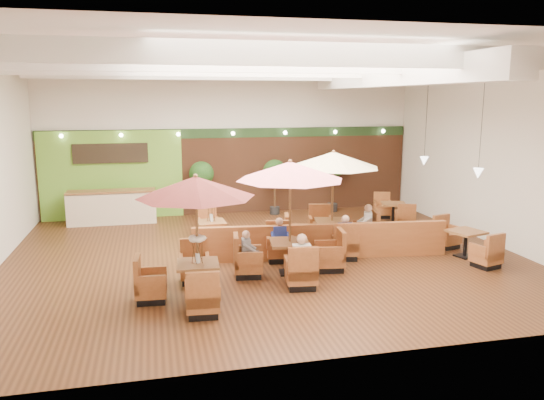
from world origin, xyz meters
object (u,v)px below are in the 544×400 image
object	(u,v)px
table_3	(212,228)
table_4	(465,244)
topiary_0	(202,176)
table_2	(333,183)
diner_2	(248,248)
booth_divider	(322,241)
topiary_1	(275,174)
diner_0	(301,256)
table_1	(290,198)
service_counter	(112,207)
diner_3	(345,232)
topiary_2	(333,167)
diner_1	(280,235)
table_5	(393,213)
diner_4	(366,221)
table_0	(193,211)

from	to	relation	value
table_3	table_4	distance (m)	7.29
table_4	topiary_0	world-z (taller)	topiary_0
table_2	diner_2	xyz separation A→B (m)	(-2.84, -1.92, -1.22)
booth_divider	table_2	distance (m)	1.82
table_2	topiary_1	bearing A→B (deg)	108.05
topiary_0	diner_0	world-z (taller)	topiary_0
table_1	table_3	xyz separation A→B (m)	(-1.60, 3.13, -1.45)
service_counter	table_3	world-z (taller)	table_3
booth_divider	diner_3	bearing A→B (deg)	-8.28
table_4	topiary_1	distance (m)	7.71
topiary_2	diner_1	size ratio (longest dim) A/B	3.16
service_counter	topiary_2	size ratio (longest dim) A/B	1.30
table_5	diner_4	xyz separation A→B (m)	(-2.11, -2.55, 0.42)
table_5	topiary_0	xyz separation A→B (m)	(-6.47, 2.36, 1.21)
table_5	diner_1	bearing A→B (deg)	-127.07
service_counter	diner_3	distance (m)	8.67
booth_divider	table_3	world-z (taller)	table_3
table_2	topiary_2	xyz separation A→B (m)	(1.72, 4.91, -0.22)
diner_0	diner_1	distance (m)	2.12
booth_divider	table_1	bearing A→B (deg)	-133.53
booth_divider	diner_4	xyz separation A→B (m)	(1.67, 0.91, 0.28)
booth_divider	table_1	size ratio (longest dim) A/B	2.43
table_0	table_3	size ratio (longest dim) A/B	1.14
booth_divider	table_2	bearing A→B (deg)	62.15
table_1	diner_0	size ratio (longest dim) A/B	3.40
topiary_1	table_3	bearing A→B (deg)	-127.28
table_4	topiary_2	size ratio (longest dim) A/B	1.15
table_0	table_5	distance (m)	9.42
table_3	diner_3	xyz separation A→B (m)	(3.38, -2.27, 0.26)
booth_divider	table_5	world-z (taller)	booth_divider
topiary_1	diner_3	world-z (taller)	topiary_1
topiary_2	diner_0	distance (m)	8.68
diner_2	diner_4	bearing A→B (deg)	120.44
table_3	diner_0	bearing A→B (deg)	-70.79
table_3	diner_3	distance (m)	4.08
table_0	booth_divider	bearing A→B (deg)	34.52
table_1	booth_divider	bearing A→B (deg)	48.14
table_0	table_2	xyz separation A→B (m)	(4.23, 3.06, -0.02)
topiary_2	diner_3	bearing A→B (deg)	-106.10
table_3	topiary_1	xyz separation A→B (m)	(2.81, 3.70, 1.06)
table_1	table_5	world-z (taller)	table_1
booth_divider	topiary_0	world-z (taller)	topiary_0
table_3	table_5	bearing A→B (deg)	9.83
table_1	table_5	xyz separation A→B (m)	(4.95, 4.47, -1.59)
table_1	topiary_2	xyz separation A→B (m)	(3.50, 6.83, -0.22)
service_counter	table_3	xyz separation A→B (m)	(3.09, -3.50, -0.09)
table_2	diner_0	xyz separation A→B (m)	(-1.78, -2.98, -1.17)
table_1	topiary_2	bearing A→B (deg)	70.30
table_5	diner_4	world-z (taller)	diner_4
table_0	diner_4	distance (m)	6.23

